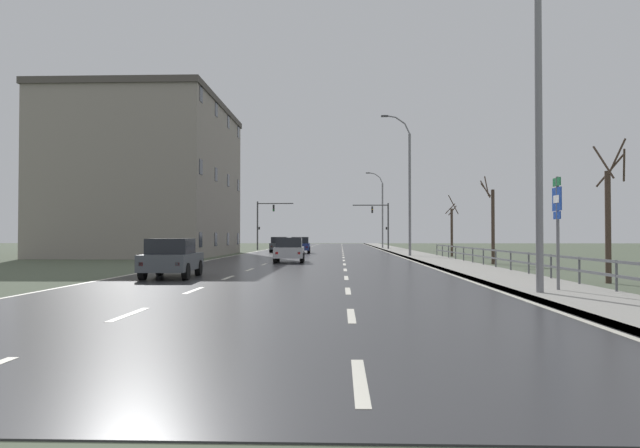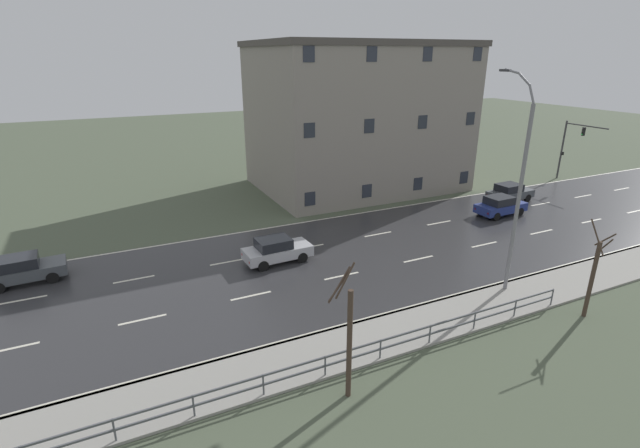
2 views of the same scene
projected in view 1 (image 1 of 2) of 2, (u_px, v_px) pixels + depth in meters
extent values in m
cube|color=#4C5642|center=(317.00, 255.00, 52.67)|extent=(160.00, 160.00, 0.12)
cube|color=#303033|center=(322.00, 251.00, 64.67)|extent=(14.00, 120.00, 0.02)
cube|color=beige|center=(129.00, 315.00, 12.19)|extent=(0.16, 2.20, 0.01)
cube|color=beige|center=(194.00, 290.00, 17.59)|extent=(0.16, 2.20, 0.01)
cube|color=beige|center=(228.00, 278.00, 22.98)|extent=(0.16, 2.20, 0.01)
cube|color=beige|center=(250.00, 270.00, 28.38)|extent=(0.16, 2.20, 0.01)
cube|color=beige|center=(264.00, 264.00, 33.78)|extent=(0.16, 2.20, 0.01)
cube|color=beige|center=(275.00, 260.00, 39.17)|extent=(0.16, 2.20, 0.01)
cube|color=beige|center=(283.00, 257.00, 44.57)|extent=(0.16, 2.20, 0.01)
cube|color=beige|center=(289.00, 255.00, 49.96)|extent=(0.16, 2.20, 0.01)
cube|color=beige|center=(294.00, 253.00, 55.36)|extent=(0.16, 2.20, 0.01)
cube|color=beige|center=(298.00, 252.00, 60.75)|extent=(0.16, 2.20, 0.01)
cube|color=beige|center=(302.00, 250.00, 66.15)|extent=(0.16, 2.20, 0.01)
cube|color=beige|center=(305.00, 249.00, 71.54)|extent=(0.16, 2.20, 0.01)
cube|color=beige|center=(307.00, 248.00, 76.94)|extent=(0.16, 2.20, 0.01)
cube|color=beige|center=(309.00, 248.00, 82.33)|extent=(0.16, 2.20, 0.01)
cube|color=beige|center=(311.00, 247.00, 87.73)|extent=(0.16, 2.20, 0.01)
cube|color=beige|center=(313.00, 246.00, 93.13)|extent=(0.16, 2.20, 0.01)
cube|color=beige|center=(314.00, 246.00, 98.52)|extent=(0.16, 2.20, 0.01)
cube|color=beige|center=(316.00, 245.00, 103.92)|extent=(0.16, 2.20, 0.01)
cube|color=beige|center=(317.00, 245.00, 109.31)|extent=(0.16, 2.20, 0.01)
cube|color=beige|center=(318.00, 244.00, 114.71)|extent=(0.16, 2.20, 0.01)
cube|color=beige|center=(319.00, 244.00, 120.10)|extent=(0.16, 2.20, 0.01)
cube|color=beige|center=(360.00, 380.00, 6.63)|extent=(0.16, 2.20, 0.01)
cube|color=beige|center=(351.00, 316.00, 12.03)|extent=(0.16, 2.20, 0.01)
cube|color=beige|center=(348.00, 291.00, 17.42)|extent=(0.16, 2.20, 0.01)
cube|color=beige|center=(346.00, 278.00, 22.82)|extent=(0.16, 2.20, 0.01)
cube|color=beige|center=(345.00, 270.00, 28.21)|extent=(0.16, 2.20, 0.01)
cube|color=beige|center=(344.00, 264.00, 33.61)|extent=(0.16, 2.20, 0.01)
cube|color=beige|center=(344.00, 260.00, 39.00)|extent=(0.16, 2.20, 0.01)
cube|color=beige|center=(344.00, 258.00, 44.40)|extent=(0.16, 2.20, 0.01)
cube|color=beige|center=(343.00, 255.00, 49.80)|extent=(0.16, 2.20, 0.01)
cube|color=beige|center=(343.00, 253.00, 55.19)|extent=(0.16, 2.20, 0.01)
cube|color=beige|center=(343.00, 252.00, 60.59)|extent=(0.16, 2.20, 0.01)
cube|color=beige|center=(343.00, 250.00, 65.98)|extent=(0.16, 2.20, 0.01)
cube|color=beige|center=(342.00, 249.00, 71.38)|extent=(0.16, 2.20, 0.01)
cube|color=beige|center=(342.00, 248.00, 76.77)|extent=(0.16, 2.20, 0.01)
cube|color=beige|center=(342.00, 248.00, 82.17)|extent=(0.16, 2.20, 0.01)
cube|color=beige|center=(342.00, 247.00, 87.56)|extent=(0.16, 2.20, 0.01)
cube|color=beige|center=(342.00, 246.00, 92.96)|extent=(0.16, 2.20, 0.01)
cube|color=beige|center=(342.00, 246.00, 98.35)|extent=(0.16, 2.20, 0.01)
cube|color=beige|center=(342.00, 245.00, 103.75)|extent=(0.16, 2.20, 0.01)
cube|color=beige|center=(342.00, 245.00, 109.15)|extent=(0.16, 2.20, 0.01)
cube|color=beige|center=(342.00, 244.00, 114.54)|extent=(0.16, 2.20, 0.01)
cube|color=beige|center=(342.00, 244.00, 119.94)|extent=(0.16, 2.20, 0.01)
cube|color=beige|center=(383.00, 251.00, 64.42)|extent=(0.16, 120.00, 0.01)
cube|color=beige|center=(260.00, 251.00, 64.91)|extent=(0.16, 120.00, 0.01)
cube|color=gray|center=(398.00, 250.00, 64.36)|extent=(3.00, 120.00, 0.12)
cube|color=slate|center=(385.00, 250.00, 64.42)|extent=(0.16, 120.00, 0.12)
cube|color=#515459|center=(496.00, 250.00, 28.96)|extent=(0.06, 35.49, 0.08)
cube|color=#515459|center=(496.00, 258.00, 28.95)|extent=(0.06, 35.49, 0.08)
cylinder|color=#515459|center=(616.00, 278.00, 16.29)|extent=(0.07, 0.07, 1.00)
cylinder|color=#515459|center=(579.00, 272.00, 18.82)|extent=(0.07, 0.07, 1.00)
cylinder|color=#515459|center=(551.00, 268.00, 21.35)|extent=(0.07, 0.07, 1.00)
cylinder|color=#515459|center=(529.00, 264.00, 23.89)|extent=(0.07, 0.07, 1.00)
cylinder|color=#515459|center=(511.00, 262.00, 26.42)|extent=(0.07, 0.07, 1.00)
cylinder|color=#515459|center=(496.00, 259.00, 28.95)|extent=(0.07, 0.07, 1.00)
cylinder|color=#515459|center=(483.00, 258.00, 31.48)|extent=(0.07, 0.07, 1.00)
cylinder|color=#515459|center=(473.00, 256.00, 34.02)|extent=(0.07, 0.07, 1.00)
cylinder|color=#515459|center=(464.00, 255.00, 36.55)|extent=(0.07, 0.07, 1.00)
cylinder|color=#515459|center=(456.00, 253.00, 39.08)|extent=(0.07, 0.07, 1.00)
cylinder|color=#515459|center=(449.00, 252.00, 41.61)|extent=(0.07, 0.07, 1.00)
cylinder|color=#515459|center=(442.00, 251.00, 44.15)|extent=(0.07, 0.07, 1.00)
cylinder|color=#515459|center=(437.00, 251.00, 46.68)|extent=(0.07, 0.07, 1.00)
cylinder|color=slate|center=(539.00, 124.00, 16.08)|extent=(0.20, 0.20, 9.57)
cylinder|color=slate|center=(410.00, 195.00, 46.07)|extent=(0.20, 0.20, 9.80)
cylinder|color=slate|center=(407.00, 129.00, 46.18)|extent=(0.48, 0.11, 0.85)
cylinder|color=slate|center=(400.00, 121.00, 46.22)|extent=(0.79, 0.11, 0.60)
cylinder|color=slate|center=(390.00, 116.00, 46.25)|extent=(0.90, 0.11, 0.26)
cube|color=#333335|center=(385.00, 116.00, 46.27)|extent=(0.56, 0.24, 0.12)
cylinder|color=slate|center=(383.00, 216.00, 76.04)|extent=(0.20, 0.20, 8.57)
cylinder|color=slate|center=(381.00, 180.00, 76.14)|extent=(0.46, 0.11, 0.82)
cylinder|color=slate|center=(377.00, 176.00, 76.18)|extent=(0.76, 0.11, 0.58)
cylinder|color=slate|center=(371.00, 173.00, 76.21)|extent=(0.86, 0.11, 0.26)
cube|color=#333335|center=(368.00, 173.00, 76.23)|extent=(0.56, 0.24, 0.12)
cylinder|color=slate|center=(558.00, 235.00, 16.80)|extent=(0.09, 0.09, 3.39)
cube|color=#146633|center=(557.00, 182.00, 16.83)|extent=(0.03, 0.56, 0.24)
cube|color=#143899|center=(557.00, 199.00, 16.82)|extent=(0.03, 0.68, 0.68)
cube|color=white|center=(556.00, 199.00, 16.83)|extent=(0.01, 0.44, 0.22)
cube|color=#143899|center=(557.00, 215.00, 16.81)|extent=(0.03, 0.52, 0.22)
cylinder|color=#38383A|center=(388.00, 226.00, 70.65)|extent=(0.18, 0.18, 5.67)
cylinder|color=#38383A|center=(370.00, 205.00, 70.78)|extent=(4.31, 0.12, 0.12)
cube|color=black|center=(372.00, 210.00, 70.76)|extent=(0.20, 0.28, 0.80)
sphere|color=#2D2D2D|center=(372.00, 207.00, 70.61)|extent=(0.14, 0.14, 0.14)
sphere|color=#F2AD19|center=(372.00, 210.00, 70.61)|extent=(0.14, 0.14, 0.14)
sphere|color=#2D2D2D|center=(372.00, 212.00, 70.60)|extent=(0.14, 0.14, 0.14)
cube|color=black|center=(386.00, 228.00, 70.60)|extent=(0.18, 0.12, 0.32)
cylinder|color=#38383A|center=(257.00, 226.00, 69.91)|extent=(0.18, 0.18, 5.83)
cylinder|color=#38383A|center=(275.00, 203.00, 69.89)|extent=(4.32, 0.12, 0.12)
cube|color=black|center=(274.00, 208.00, 69.88)|extent=(0.20, 0.28, 0.80)
sphere|color=#2D2D2D|center=(273.00, 206.00, 69.74)|extent=(0.14, 0.14, 0.14)
sphere|color=#2D2D2D|center=(273.00, 208.00, 69.73)|extent=(0.14, 0.14, 0.14)
sphere|color=green|center=(273.00, 210.00, 69.73)|extent=(0.14, 0.14, 0.14)
cube|color=black|center=(259.00, 228.00, 69.84)|extent=(0.18, 0.12, 0.32)
cube|color=navy|center=(300.00, 247.00, 55.47)|extent=(1.89, 4.15, 0.64)
cube|color=black|center=(300.00, 240.00, 55.24)|extent=(1.62, 2.05, 0.60)
cube|color=slate|center=(301.00, 240.00, 56.19)|extent=(1.41, 0.12, 0.51)
cylinder|color=black|center=(309.00, 250.00, 56.73)|extent=(0.24, 0.67, 0.66)
cylinder|color=black|center=(293.00, 250.00, 56.74)|extent=(0.24, 0.67, 0.66)
cylinder|color=black|center=(309.00, 250.00, 54.19)|extent=(0.24, 0.67, 0.66)
cylinder|color=black|center=(291.00, 250.00, 54.20)|extent=(0.24, 0.67, 0.66)
cube|color=red|center=(292.00, 247.00, 53.45)|extent=(0.16, 0.04, 0.14)
cube|color=red|center=(307.00, 247.00, 53.44)|extent=(0.16, 0.04, 0.14)
cube|color=#474C51|center=(279.00, 246.00, 59.09)|extent=(1.94, 4.17, 0.64)
cube|color=black|center=(279.00, 240.00, 58.85)|extent=(1.65, 2.07, 0.60)
cube|color=slate|center=(280.00, 240.00, 59.80)|extent=(1.41, 0.14, 0.51)
cylinder|color=black|center=(288.00, 249.00, 60.36)|extent=(0.25, 0.67, 0.66)
cylinder|color=black|center=(272.00, 249.00, 60.35)|extent=(0.25, 0.67, 0.66)
cylinder|color=black|center=(287.00, 249.00, 57.82)|extent=(0.25, 0.67, 0.66)
cylinder|color=black|center=(270.00, 249.00, 57.80)|extent=(0.25, 0.67, 0.66)
cube|color=red|center=(271.00, 246.00, 57.05)|extent=(0.16, 0.05, 0.14)
cube|color=red|center=(285.00, 246.00, 57.07)|extent=(0.16, 0.05, 0.14)
cube|color=#B7B7BC|center=(289.00, 252.00, 36.54)|extent=(1.92, 4.17, 0.64)
cube|color=black|center=(289.00, 242.00, 36.31)|extent=(1.64, 2.06, 0.60)
cube|color=slate|center=(290.00, 243.00, 37.25)|extent=(1.41, 0.14, 0.51)
cylinder|color=black|center=(303.00, 257.00, 37.81)|extent=(0.25, 0.67, 0.66)
cylinder|color=black|center=(278.00, 257.00, 37.80)|extent=(0.25, 0.67, 0.66)
cylinder|color=black|center=(302.00, 258.00, 35.27)|extent=(0.25, 0.67, 0.66)
cylinder|color=black|center=(275.00, 258.00, 35.26)|extent=(0.25, 0.67, 0.66)
cube|color=red|center=(277.00, 253.00, 34.51)|extent=(0.16, 0.05, 0.14)
cube|color=red|center=(299.00, 253.00, 34.52)|extent=(0.16, 0.05, 0.14)
cube|color=#474C51|center=(172.00, 262.00, 23.08)|extent=(1.99, 4.19, 0.64)
cube|color=black|center=(171.00, 246.00, 22.84)|extent=(1.67, 2.09, 0.60)
cube|color=slate|center=(176.00, 246.00, 23.79)|extent=(1.41, 0.16, 0.51)
cylinder|color=black|center=(199.00, 268.00, 24.36)|extent=(0.26, 0.67, 0.66)
cylinder|color=black|center=(160.00, 268.00, 24.33)|extent=(0.26, 0.67, 0.66)
cylinder|color=black|center=(186.00, 272.00, 21.82)|extent=(0.26, 0.67, 0.66)
cylinder|color=black|center=(143.00, 272.00, 21.79)|extent=(0.26, 0.67, 0.66)
cube|color=red|center=(141.00, 264.00, 21.04)|extent=(0.16, 0.05, 0.14)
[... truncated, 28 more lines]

